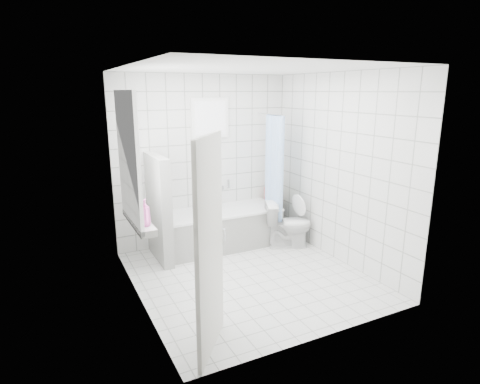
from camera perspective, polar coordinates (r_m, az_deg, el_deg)
ground at (r=5.35m, az=1.24°, el=-11.87°), size 3.00×3.00×0.00m
ceiling at (r=4.81m, az=1.41°, el=17.18°), size 3.00×3.00×0.00m
wall_back at (r=6.26m, az=-5.13°, el=4.49°), size 2.80×0.02×2.60m
wall_front at (r=3.70m, az=12.26°, el=-2.62°), size 2.80×0.02×2.60m
wall_left at (r=4.45m, az=-14.81°, el=0.08°), size 0.02×3.00×2.60m
wall_right at (r=5.69m, az=13.90°, el=3.16°), size 0.02×3.00×2.60m
window_left at (r=4.69m, az=-15.28°, el=4.50°), size 0.01×0.90×1.40m
window_back at (r=6.18m, az=-4.23°, el=10.46°), size 0.50×0.01×0.50m
window_sill at (r=4.87m, az=-14.20°, el=-4.05°), size 0.18×1.02×0.08m
door at (r=3.59m, az=-4.32°, el=-7.96°), size 0.52×0.66×2.00m
bathtub at (r=6.21m, az=-2.73°, el=-5.17°), size 1.81×0.77×0.58m
partition_wall at (r=5.72m, az=-11.49°, el=-2.32°), size 0.15×0.85×1.50m
tiled_ledge at (r=6.87m, az=4.08°, el=-3.41°), size 0.40×0.24×0.55m
toilet at (r=6.22m, az=6.89°, el=-4.61°), size 0.79×0.63×0.71m
curtain_rod at (r=6.24m, az=4.41°, el=10.95°), size 0.02×0.80×0.02m
shower_curtain at (r=6.24m, az=4.87°, el=2.60°), size 0.14×0.48×1.78m
tub_faucet at (r=6.39m, az=-3.19°, el=0.60°), size 0.18×0.06×0.06m
sill_bottles at (r=4.74m, az=-13.95°, el=-2.41°), size 0.18×0.61×0.30m
ledge_bottles at (r=6.71m, az=4.23°, el=-0.36°), size 0.15×0.18×0.25m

